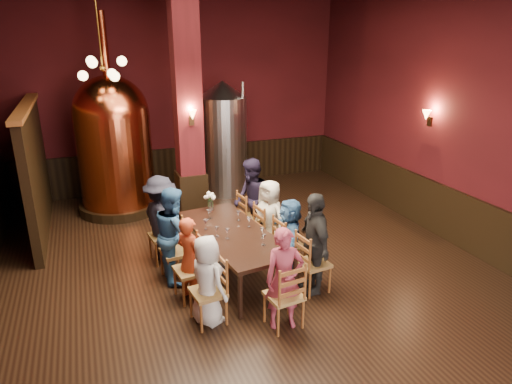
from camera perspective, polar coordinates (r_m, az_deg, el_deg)
name	(u,v)px	position (r m, az deg, el deg)	size (l,w,h in m)	color
room	(251,140)	(6.62, -0.58, 6.50)	(10.00, 10.02, 4.50)	black
wainscot_right	(451,215)	(9.24, 23.19, -2.68)	(0.08, 9.90, 1.00)	black
wainscot_back	(184,167)	(11.69, -9.02, 3.15)	(7.90, 0.08, 1.00)	black
column	(188,111)	(9.18, -8.54, 9.94)	(0.58, 0.58, 4.50)	#490F14
partition	(36,172)	(9.64, -25.81, 2.24)	(0.22, 3.50, 2.40)	black
pendant_cluster	(103,68)	(8.98, -18.63, 14.44)	(0.90, 0.90, 1.70)	#A57226
sconce_wall	(430,117)	(9.32, 20.95, 8.71)	(0.20, 0.20, 0.36)	black
sconce_column	(191,116)	(8.90, -8.09, 9.34)	(0.20, 0.20, 0.36)	black
dining_table	(233,235)	(7.24, -2.89, -5.44)	(1.30, 2.51, 0.75)	black
chair_0	(208,292)	(6.24, -6.04, -12.28)	(0.46, 0.46, 0.92)	brown
person_0	(207,280)	(6.16, -6.09, -10.93)	(0.62, 0.40, 1.26)	silver
chair_1	(190,270)	(6.79, -8.22, -9.59)	(0.46, 0.46, 0.92)	brown
person_1	(190,259)	(6.70, -8.30, -8.24)	(0.47, 0.31, 1.28)	#B73E1F
chair_2	(176,251)	(7.35, -10.03, -7.33)	(0.46, 0.46, 0.92)	brown
person_2	(174,234)	(7.22, -10.16, -5.20)	(0.74, 0.36, 1.52)	#2A598E
chair_3	(163,236)	(7.93, -11.58, -5.36)	(0.46, 0.46, 0.92)	brown
person_3	(162,219)	(7.81, -11.72, -3.39)	(0.98, 0.56, 1.51)	black
chair_4	(313,263)	(6.96, 7.16, -8.77)	(0.46, 0.46, 0.92)	brown
person_4	(314,243)	(6.81, 7.28, -6.37)	(0.92, 0.38, 1.57)	black
chair_5	(289,245)	(7.45, 4.20, -6.66)	(0.46, 0.46, 0.92)	brown
person_5	(290,236)	(7.38, 4.23, -5.49)	(1.17, 0.37, 1.26)	#305B90
chair_6	(269,231)	(7.96, 1.67, -4.83)	(0.46, 0.46, 0.92)	brown
person_6	(269,219)	(7.87, 1.69, -3.33)	(0.67, 0.44, 1.37)	beige
chair_7	(251,217)	(8.50, -0.57, -3.20)	(0.46, 0.46, 0.92)	brown
person_7	(251,201)	(8.38, -0.58, -1.12)	(0.77, 0.38, 1.58)	black
chair_8	(284,295)	(6.15, 3.51, -12.74)	(0.46, 0.46, 0.92)	brown
person_8	(284,279)	(6.03, 3.55, -10.80)	(0.51, 0.34, 1.40)	#913045
copper_kettle	(114,143)	(10.14, -17.30, 5.86)	(1.74, 1.74, 4.12)	black
steel_vessel	(223,138)	(10.91, -4.09, 6.71)	(1.45, 1.45, 2.67)	#B2B2B7
rose_vase	(210,198)	(8.00, -5.73, -0.81)	(0.20, 0.20, 0.35)	white
wine_glass_0	(264,240)	(6.75, 0.97, -5.99)	(0.07, 0.07, 0.17)	white
wine_glass_1	(262,233)	(6.95, 0.79, -5.19)	(0.07, 0.07, 0.17)	white
wine_glass_2	(239,216)	(7.59, -2.20, -3.00)	(0.07, 0.07, 0.17)	white
wine_glass_3	(209,215)	(7.68, -5.92, -2.82)	(0.07, 0.07, 0.17)	white
wine_glass_4	(227,234)	(6.95, -3.59, -5.22)	(0.07, 0.07, 0.17)	white
wine_glass_5	(206,224)	(7.30, -6.31, -4.06)	(0.07, 0.07, 0.17)	white
wine_glass_6	(249,222)	(7.35, -0.88, -3.79)	(0.07, 0.07, 0.17)	white
wine_glass_7	(217,232)	(7.03, -4.91, -4.97)	(0.07, 0.07, 0.17)	white
wine_glass_8	(211,214)	(7.71, -5.62, -2.74)	(0.07, 0.07, 0.17)	white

